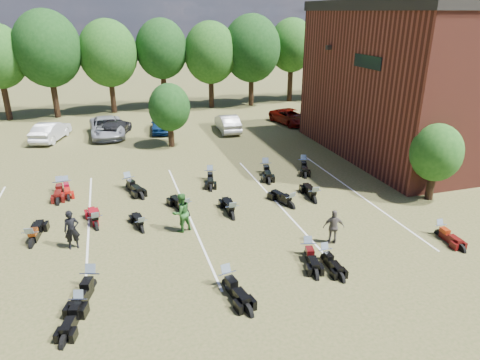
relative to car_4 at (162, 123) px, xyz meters
name	(u,v)px	position (x,y,z in m)	size (l,w,h in m)	color
ground	(261,232)	(2.14, -20.18, -0.75)	(160.00, 160.00, 0.00)	brown
car_1	(51,131)	(-9.11, -0.14, 0.02)	(1.64, 4.69, 1.55)	#B7B8BC
car_2	(107,127)	(-4.67, -0.22, 0.04)	(2.64, 5.73, 1.59)	#909398
car_3	(115,127)	(-3.98, -0.11, -0.05)	(1.96, 4.83, 1.40)	black
car_4	(162,123)	(0.00, 0.00, 0.00)	(1.78, 4.42, 1.51)	navy
car_5	(228,123)	(5.60, -1.64, 0.00)	(1.59, 4.55, 1.50)	#AFAFAA
car_6	(291,117)	(12.02, -0.81, -0.07)	(2.25, 4.89, 1.36)	#5B0905
car_7	(324,111)	(15.99, 0.16, 0.01)	(2.14, 5.26, 1.53)	#37373C
person_black	(72,230)	(-6.42, -19.07, 0.16)	(0.66, 0.44, 1.82)	black
person_green	(181,213)	(-1.47, -18.89, 0.23)	(0.95, 0.74, 1.96)	#276124
person_grey	(334,227)	(4.96, -22.09, 0.07)	(0.97, 0.40, 1.65)	#534D47
motorcycle_1	(92,288)	(-5.61, -22.51, -0.75)	(0.80, 2.51, 1.40)	black
motorcycle_2	(80,313)	(-6.00, -23.87, -0.75)	(0.69, 2.15, 1.20)	black
motorcycle_3	(227,287)	(-0.60, -23.96, -0.75)	(0.76, 2.39, 1.33)	black
motorcycle_4	(324,261)	(3.90, -23.35, -0.75)	(0.65, 2.04, 1.14)	black
motorcycle_5	(307,256)	(3.37, -22.77, -0.75)	(0.71, 2.24, 1.25)	black
motorcycle_6	(439,235)	(10.19, -22.93, -0.75)	(0.64, 2.02, 1.13)	#470A0A
motorcycle_7	(97,228)	(-5.47, -17.40, -0.75)	(0.74, 2.31, 1.29)	maroon
motorcycle_8	(33,245)	(-8.27, -18.28, -0.75)	(0.76, 2.39, 1.33)	black
motorcycle_9	(142,231)	(-3.36, -18.38, -0.75)	(0.64, 2.00, 1.12)	black
motorcycle_10	(186,214)	(-0.98, -17.17, -0.75)	(0.77, 2.40, 1.34)	black
motorcycle_11	(232,218)	(1.25, -18.27, -0.75)	(0.75, 2.35, 1.31)	black
motorcycle_12	(314,202)	(6.20, -17.67, -0.75)	(0.76, 2.37, 1.32)	black
motorcycle_13	(291,207)	(4.64, -17.98, -0.75)	(0.74, 2.32, 1.30)	black
motorcycle_14	(61,192)	(-7.53, -12.04, -0.75)	(0.76, 2.39, 1.33)	#4A0B0A
motorcycle_15	(67,190)	(-7.20, -11.82, -0.75)	(0.69, 2.16, 1.20)	#9F100B
motorcycle_16	(129,188)	(-3.63, -12.63, -0.75)	(0.80, 2.52, 1.40)	black
motorcycle_18	(210,180)	(1.39, -12.69, -0.75)	(0.74, 2.33, 1.30)	black
motorcycle_19	(303,168)	(7.91, -12.50, -0.75)	(0.74, 2.32, 1.30)	black
motorcycle_20	(265,173)	(5.17, -12.56, -0.75)	(0.80, 2.52, 1.40)	black
tree_line	(158,49)	(1.14, 8.82, 5.56)	(56.00, 6.00, 9.79)	black
young_tree_near_building	(436,153)	(12.64, -19.18, 2.00)	(2.80, 2.80, 4.16)	black
young_tree_midfield	(169,107)	(0.14, -4.68, 2.34)	(3.20, 3.20, 4.70)	black
parking_lines	(188,214)	(-0.86, -17.18, -0.75)	(20.10, 14.00, 0.01)	silver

